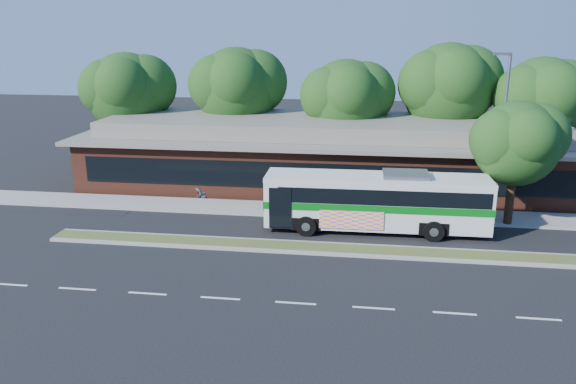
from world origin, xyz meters
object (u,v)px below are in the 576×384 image
(transit_bus, at_px, (377,198))
(lamp_post, at_px, (501,134))
(sidewalk_tree, at_px, (522,141))
(sedan, at_px, (185,183))

(transit_bus, bearing_deg, lamp_post, 19.18)
(transit_bus, height_order, sidewalk_tree, sidewalk_tree)
(sidewalk_tree, bearing_deg, lamp_post, 156.68)
(lamp_post, distance_m, transit_bus, 7.47)
(sedan, bearing_deg, lamp_post, -84.78)
(lamp_post, bearing_deg, sedan, 170.33)
(sedan, bearing_deg, sidewalk_tree, -85.51)
(sedan, height_order, sidewalk_tree, sidewalk_tree)
(lamp_post, distance_m, sidewalk_tree, 1.12)
(sidewalk_tree, bearing_deg, sedan, 169.60)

